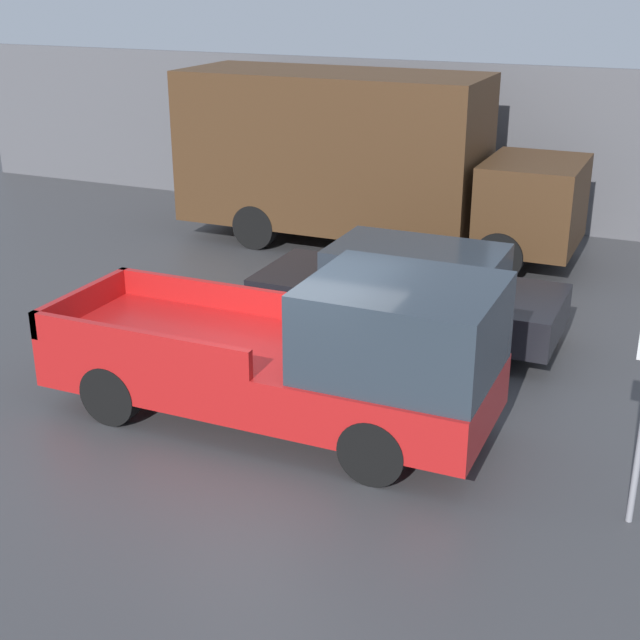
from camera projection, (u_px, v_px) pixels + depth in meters
name	position (u px, v px, depth m)	size (l,w,h in m)	color
ground_plane	(278.00, 437.00, 10.97)	(60.00, 60.00, 0.00)	#3D3D3F
building_wall	(494.00, 147.00, 19.49)	(28.00, 0.15, 3.51)	#56565B
pickup_truck	(308.00, 356.00, 10.87)	(5.68, 2.02, 2.08)	red
car	(410.00, 291.00, 13.73)	(4.71, 1.88, 1.45)	black
delivery_truck	(357.00, 156.00, 18.01)	(8.09, 2.48, 3.49)	#472D19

